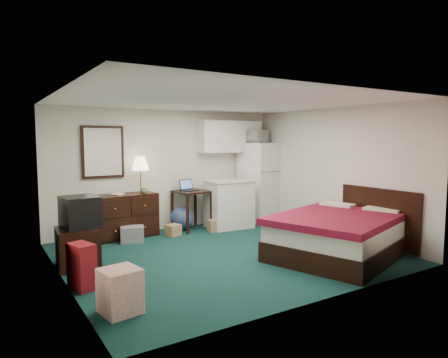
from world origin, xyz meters
TOP-DOWN VIEW (x-y plane):
  - floor at (0.00, 0.00)m, footprint 5.00×4.50m
  - ceiling at (0.00, 0.00)m, footprint 5.00×4.50m
  - walls at (0.00, 0.00)m, footprint 5.01×4.51m
  - mirror at (-1.35, 2.22)m, footprint 0.80×0.06m
  - upper_cabinets at (1.45, 2.08)m, footprint 1.50×0.35m
  - headboard at (2.46, -1.12)m, footprint 0.06×1.56m
  - dresser at (-1.04, 1.98)m, footprint 1.29×0.69m
  - floor_lamp at (-0.69, 1.99)m, footprint 0.43×0.43m
  - desk at (0.37, 1.89)m, footprint 0.72×0.72m
  - exercise_ball at (0.18, 1.96)m, footprint 0.56×0.56m
  - kitchen_counter at (1.15, 1.66)m, footprint 0.95×0.74m
  - fridge at (2.13, 1.88)m, footprint 0.87×0.87m
  - bed at (1.46, -1.12)m, footprint 2.51×2.21m
  - tv_stand at (-2.21, 0.57)m, footprint 0.63×0.68m
  - suitcase at (-2.35, -0.40)m, footprint 0.32×0.41m
  - retail_box at (-2.16, -1.34)m, footprint 0.45×0.45m
  - file_bin at (-1.04, 1.54)m, footprint 0.49×0.43m
  - cardboard_box_a at (-0.19, 1.59)m, footprint 0.32×0.30m
  - cardboard_box_b at (0.67, 1.50)m, footprint 0.23×0.26m
  - laptop at (0.34, 1.90)m, footprint 0.39×0.34m
  - crt_tv at (-2.15, 0.59)m, footprint 0.56×0.59m
  - microwave at (2.06, 1.87)m, footprint 0.60×0.49m
  - book_a at (-1.25, 1.92)m, footprint 0.16×0.09m
  - book_b at (-1.20, 2.02)m, footprint 0.15×0.06m
  - mug at (-0.67, 1.88)m, footprint 0.15×0.13m

SIDE VIEW (x-z plane):
  - floor at x=0.00m, z-range -0.01..0.01m
  - cardboard_box_a at x=-0.19m, z-range 0.00..0.22m
  - cardboard_box_b at x=0.67m, z-range 0.00..0.24m
  - file_bin at x=-1.04m, z-range 0.00..0.29m
  - retail_box at x=-2.16m, z-range 0.00..0.49m
  - exercise_ball at x=0.18m, z-range 0.00..0.49m
  - tv_stand at x=-2.21m, z-range 0.00..0.58m
  - suitcase at x=-2.35m, z-range 0.00..0.58m
  - bed at x=1.46m, z-range 0.00..0.68m
  - desk at x=0.37m, z-range 0.00..0.82m
  - dresser at x=-1.04m, z-range 0.00..0.84m
  - kitchen_counter at x=1.15m, z-range 0.00..0.99m
  - headboard at x=2.46m, z-range 0.05..1.05m
  - floor_lamp at x=-0.69m, z-range 0.00..1.55m
  - crt_tv at x=-2.15m, z-range 0.58..1.05m
  - fridge at x=2.13m, z-range 0.00..1.81m
  - mug at x=-0.67m, z-range 0.84..0.98m
  - laptop at x=0.34m, z-range 0.82..1.05m
  - book_b at x=-1.20m, z-range 0.84..1.05m
  - book_a at x=-1.25m, z-range 0.84..1.07m
  - walls at x=0.00m, z-range 0.00..2.50m
  - mirror at x=-1.35m, z-range 1.15..2.15m
  - upper_cabinets at x=1.45m, z-range 1.60..2.30m
  - microwave at x=2.06m, z-range 1.81..2.17m
  - ceiling at x=0.00m, z-range 2.50..2.50m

